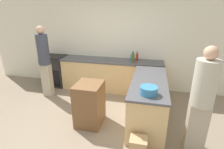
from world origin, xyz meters
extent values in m
plane|color=gray|center=(0.00, 0.00, 0.00)|extent=(14.00, 14.00, 0.00)
cube|color=silver|center=(0.00, 2.22, 1.35)|extent=(8.00, 0.06, 2.70)
cube|color=#D6B27A|center=(0.00, 1.89, 0.43)|extent=(2.81, 0.60, 0.86)
cube|color=#4C4C51|center=(0.00, 1.89, 0.88)|extent=(2.84, 0.63, 0.04)
cube|color=#D6B27A|center=(1.07, 0.66, 0.43)|extent=(0.66, 1.85, 0.86)
cube|color=#4C4C51|center=(1.07, 0.66, 0.88)|extent=(0.69, 1.88, 0.04)
cube|color=black|center=(-1.76, 1.89, 0.45)|extent=(0.68, 0.60, 0.90)
cube|color=black|center=(-1.76, 1.59, 0.31)|extent=(0.57, 0.01, 0.50)
cube|color=black|center=(-1.76, 1.89, 0.90)|extent=(0.62, 0.55, 0.01)
cube|color=brown|center=(-0.06, 0.24, 0.44)|extent=(0.50, 0.58, 0.88)
cylinder|color=teal|center=(1.08, 0.01, 0.97)|extent=(0.29, 0.29, 0.14)
cylinder|color=#475B1E|center=(0.60, 1.84, 1.00)|extent=(0.07, 0.07, 0.21)
cylinder|color=#475B1E|center=(0.60, 1.84, 1.15)|extent=(0.03, 0.03, 0.08)
cylinder|color=red|center=(0.69, 2.01, 0.99)|extent=(0.06, 0.06, 0.19)
cylinder|color=red|center=(0.69, 2.01, 1.12)|extent=(0.03, 0.03, 0.07)
cylinder|color=#338CBF|center=(0.56, 2.02, 0.98)|extent=(0.09, 0.09, 0.16)
cylinder|color=#338CBF|center=(0.56, 2.02, 1.09)|extent=(0.04, 0.04, 0.06)
cube|color=#ADA38E|center=(-1.58, 1.15, 0.44)|extent=(0.26, 0.16, 0.89)
cylinder|color=#383D4C|center=(-1.58, 1.15, 1.27)|extent=(0.29, 0.29, 0.76)
sphere|color=tan|center=(-1.58, 1.15, 1.75)|extent=(0.20, 0.20, 0.20)
cube|color=#ADA38E|center=(1.87, -0.04, 0.42)|extent=(0.31, 0.19, 0.84)
cylinder|color=#B7B2A3|center=(1.87, -0.04, 1.20)|extent=(0.34, 0.34, 0.71)
sphere|color=tan|center=(1.87, -0.04, 1.65)|extent=(0.20, 0.20, 0.20)
cube|color=tan|center=(0.99, -0.44, 0.17)|extent=(0.27, 0.23, 0.35)
camera|label=1|loc=(1.08, -2.64, 2.21)|focal=28.00mm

